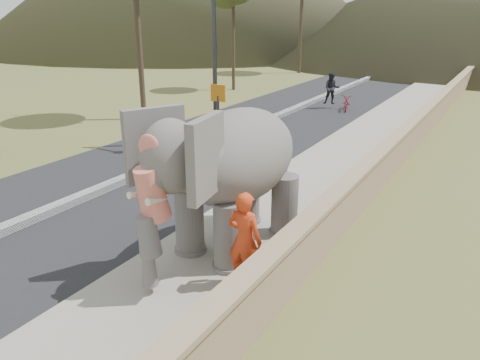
% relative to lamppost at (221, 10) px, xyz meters
% --- Properties ---
extents(road, '(7.00, 120.00, 0.03)m').
position_rel_lamppost_xyz_m(road, '(-0.31, -1.33, -4.86)').
color(road, black).
rests_on(road, ground).
extents(median, '(0.35, 120.00, 0.22)m').
position_rel_lamppost_xyz_m(median, '(-0.31, -1.33, -4.76)').
color(median, black).
rests_on(median, ground).
extents(walkway, '(3.00, 120.00, 0.15)m').
position_rel_lamppost_xyz_m(walkway, '(4.69, -1.33, -4.80)').
color(walkway, '#9E9687').
rests_on(walkway, ground).
extents(parapet, '(0.30, 120.00, 1.10)m').
position_rel_lamppost_xyz_m(parapet, '(6.34, -1.33, -4.32)').
color(parapet, tan).
rests_on(parapet, ground).
extents(lamppost, '(1.76, 0.36, 8.00)m').
position_rel_lamppost_xyz_m(lamppost, '(0.00, 0.00, 0.00)').
color(lamppost, '#333238').
rests_on(lamppost, ground).
extents(signboard, '(0.60, 0.08, 2.40)m').
position_rel_lamppost_xyz_m(signboard, '(0.19, -0.57, -3.23)').
color(signboard, '#2D2D33').
rests_on(signboard, ground).
extents(elephant_and_man, '(2.71, 4.48, 3.06)m').
position_rel_lamppost_xyz_m(elephant_and_man, '(4.71, -6.76, -3.21)').
color(elephant_and_man, slate).
rests_on(elephant_and_man, ground).
extents(motorcyclist, '(1.82, 1.72, 1.88)m').
position_rel_lamppost_xyz_m(motorcyclist, '(1.50, 8.79, -4.12)').
color(motorcyclist, maroon).
rests_on(motorcyclist, ground).
extents(trees, '(48.88, 36.08, 9.86)m').
position_rel_lamppost_xyz_m(trees, '(6.03, 13.89, -0.72)').
color(trees, '#473828').
rests_on(trees, ground).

